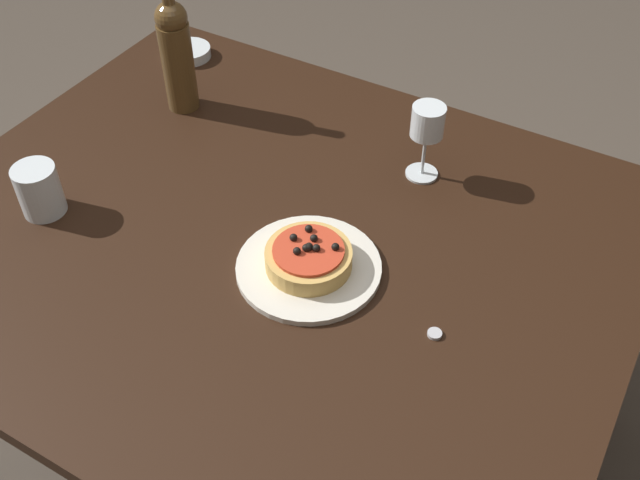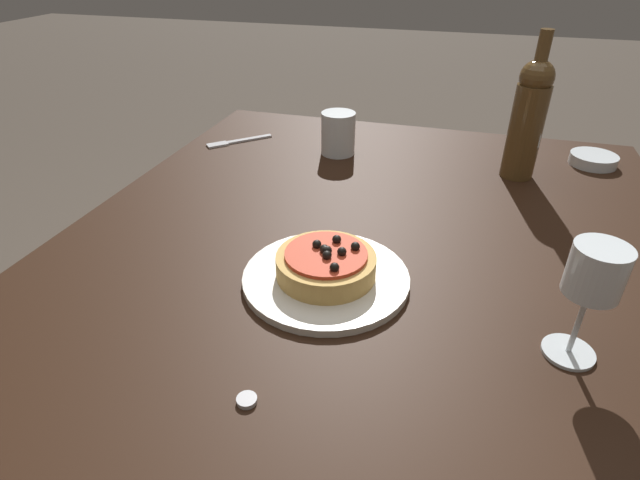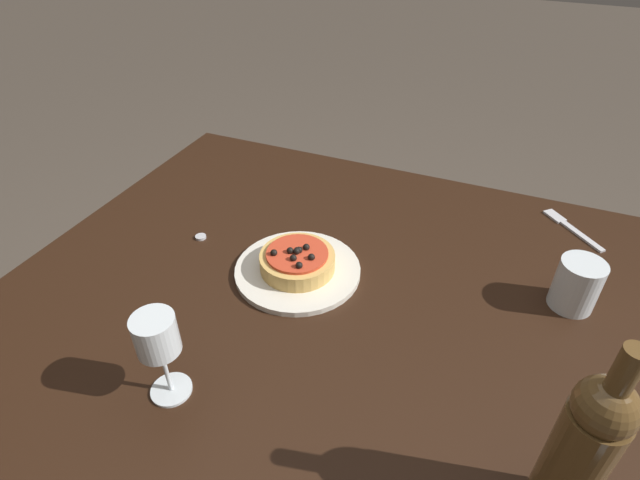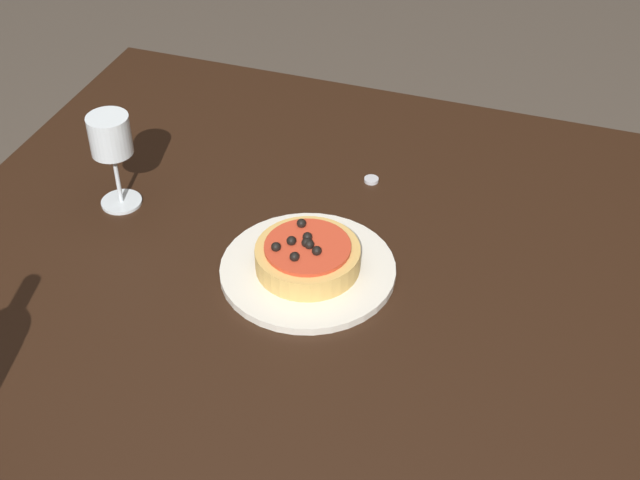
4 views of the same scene
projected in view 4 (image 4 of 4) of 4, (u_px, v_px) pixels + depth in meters
dining_table at (253, 355)px, 1.28m from camera, size 1.31×1.09×0.72m
dinner_plate at (308, 270)px, 1.29m from camera, size 0.26×0.26×0.01m
pizza at (308, 256)px, 1.28m from camera, size 0.15×0.15×0.05m
wine_glass at (111, 141)px, 1.35m from camera, size 0.07×0.07×0.16m
bottle_cap at (371, 180)px, 1.47m from camera, size 0.02×0.02×0.01m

